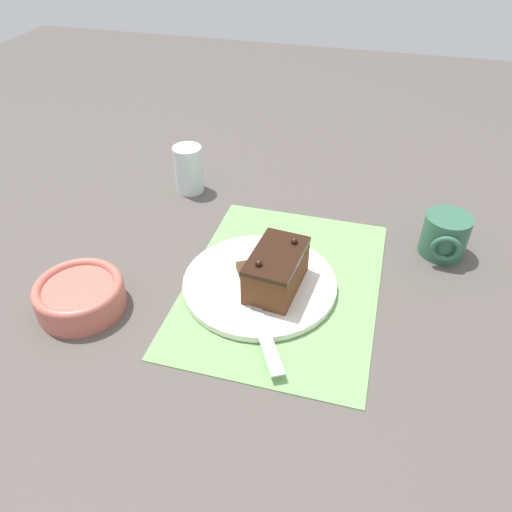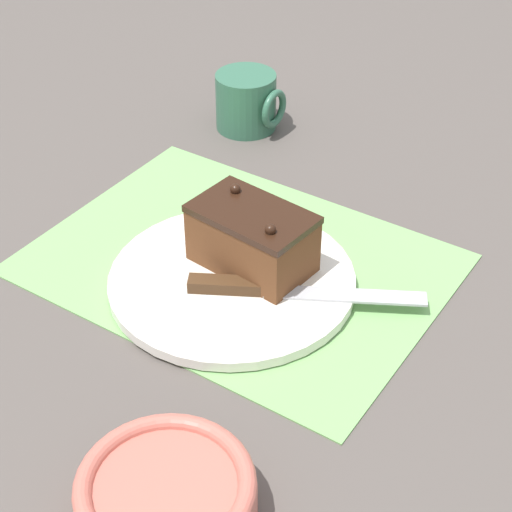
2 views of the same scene
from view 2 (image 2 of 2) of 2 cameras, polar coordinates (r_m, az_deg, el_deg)
name	(u,v)px [view 2 (image 2 of 2)]	position (r m, az deg, el deg)	size (l,w,h in m)	color
ground_plane	(239,264)	(0.99, -1.17, -0.56)	(3.00, 3.00, 0.00)	#544C47
placemat_woven	(238,263)	(0.99, -1.18, -0.47)	(0.46, 0.34, 0.00)	#7AB266
cake_plate	(232,280)	(0.95, -1.61, -1.64)	(0.28, 0.28, 0.01)	white
chocolate_cake	(252,238)	(0.94, -0.25, 1.21)	(0.14, 0.09, 0.08)	brown
serving_knife	(266,288)	(0.92, 0.67, -2.16)	(0.24, 0.14, 0.01)	#472D19
small_bowl	(166,498)	(0.73, -5.99, -15.77)	(0.15, 0.15, 0.05)	#C66656
coffee_mug	(247,102)	(1.25, -0.59, 10.25)	(0.10, 0.09, 0.08)	#33664C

